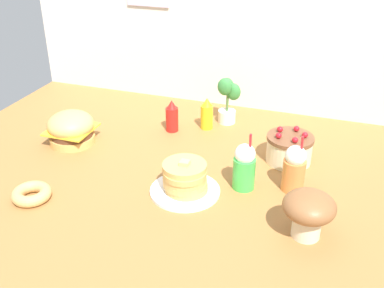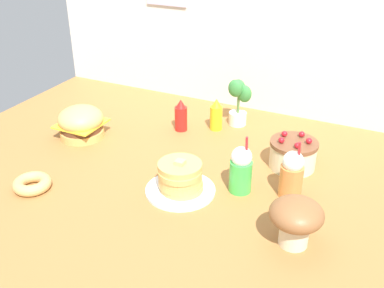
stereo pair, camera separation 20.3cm
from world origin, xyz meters
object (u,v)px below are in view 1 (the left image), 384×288
pancake_stack (185,180)px  mustard_bottle (207,114)px  orange_float_cup (294,168)px  donut_pink_glaze (31,194)px  cream_soda_cup (244,167)px  layer_cake (289,148)px  potted_plant (228,98)px  mushroom_stool (309,210)px  burger (71,128)px  ketchup_bottle (172,117)px

pancake_stack → mustard_bottle: 0.63m
orange_float_cup → donut_pink_glaze: (-1.01, -0.43, -0.08)m
cream_soda_cup → donut_pink_glaze: size_ratio=1.61×
layer_cake → potted_plant: 0.51m
layer_cake → mushroom_stool: mushroom_stool is taller
burger → potted_plant: bearing=35.7°
burger → layer_cake: bearing=9.0°
layer_cake → mustard_bottle: (-0.47, 0.21, 0.01)m
cream_soda_cup → burger: bearing=172.6°
potted_plant → donut_pink_glaze: bearing=-120.1°
burger → ketchup_bottle: size_ratio=1.33×
mushroom_stool → potted_plant: bearing=122.0°
ketchup_bottle → mushroom_stool: mushroom_stool is taller
layer_cake → potted_plant: (-0.39, 0.32, 0.07)m
orange_float_cup → mushroom_stool: (0.09, -0.29, 0.01)m
pancake_stack → mushroom_stool: size_ratio=1.55×
potted_plant → orange_float_cup: bearing=-51.7°
pancake_stack → orange_float_cup: (0.42, 0.17, 0.04)m
ketchup_bottle → burger: bearing=-145.8°
cream_soda_cup → orange_float_cup: 0.21m
potted_plant → layer_cake: bearing=-39.6°
burger → ketchup_bottle: 0.52m
burger → mushroom_stool: size_ratio=1.21×
layer_cake → donut_pink_glaze: bearing=-145.4°
burger → pancake_stack: bearing=-18.8°
layer_cake → ketchup_bottle: size_ratio=1.25×
orange_float_cup → potted_plant: potted_plant is taller
orange_float_cup → mushroom_stool: 0.31m
donut_pink_glaze → ketchup_bottle: bearing=67.9°
ketchup_bottle → cream_soda_cup: bearing=-40.1°
layer_cake → donut_pink_glaze: 1.16m
ketchup_bottle → potted_plant: potted_plant is taller
pancake_stack → donut_pink_glaze: bearing=-156.5°
layer_cake → donut_pink_glaze: (-0.96, -0.66, -0.04)m
cream_soda_cup → mushroom_stool: (0.29, -0.24, 0.01)m
donut_pink_glaze → layer_cake: bearing=34.6°
mustard_bottle → mushroom_stool: (0.61, -0.74, 0.03)m
ketchup_bottle → orange_float_cup: (0.69, -0.36, 0.02)m
ketchup_bottle → potted_plant: size_ratio=0.66×
burger → mustard_bottle: size_ratio=1.33×
pancake_stack → mushroom_stool: (0.52, -0.12, 0.05)m
burger → pancake_stack: burger is taller
cream_soda_cup → pancake_stack: bearing=-152.1°
mustard_bottle → donut_pink_glaze: (-0.48, -0.87, -0.05)m
mustard_bottle → mushroom_stool: 0.96m
layer_cake → burger: bearing=-171.0°
burger → orange_float_cup: 1.12m
pancake_stack → potted_plant: (-0.01, 0.73, 0.08)m
layer_cake → potted_plant: potted_plant is taller
burger → ketchup_bottle: ketchup_bottle is taller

